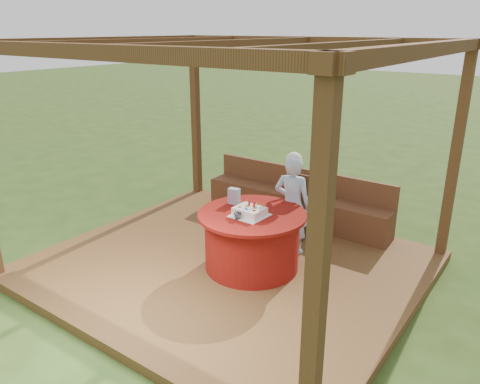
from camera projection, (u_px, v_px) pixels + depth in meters
The scene contains 10 objects.
ground at pixel (229, 270), 6.03m from camera, with size 60.00×60.00×0.00m, color #2A4416.
deck at pixel (229, 266), 6.01m from camera, with size 4.50×4.00×0.12m, color brown.
pergola at pixel (227, 80), 5.23m from camera, with size 4.50×4.00×2.72m.
bench at pixel (296, 204), 7.21m from camera, with size 3.00×0.42×0.80m.
table at pixel (252, 240), 5.75m from camera, with size 1.31×1.31×0.73m.
chair at pixel (301, 203), 6.68m from camera, with size 0.42×0.42×0.85m.
elderly_woman at pixel (292, 203), 6.06m from camera, with size 0.54×0.41×1.37m.
birthday_cake at pixel (250, 211), 5.53m from camera, with size 0.41×0.41×0.18m.
gift_bag at pixel (234, 196), 5.90m from camera, with size 0.14×0.09×0.20m, color #C37EAF.
drinking_glass at pixel (237, 216), 5.43m from camera, with size 0.09×0.09×0.08m, color silver.
Camera 1 is at (3.25, -4.25, 2.96)m, focal length 35.00 mm.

